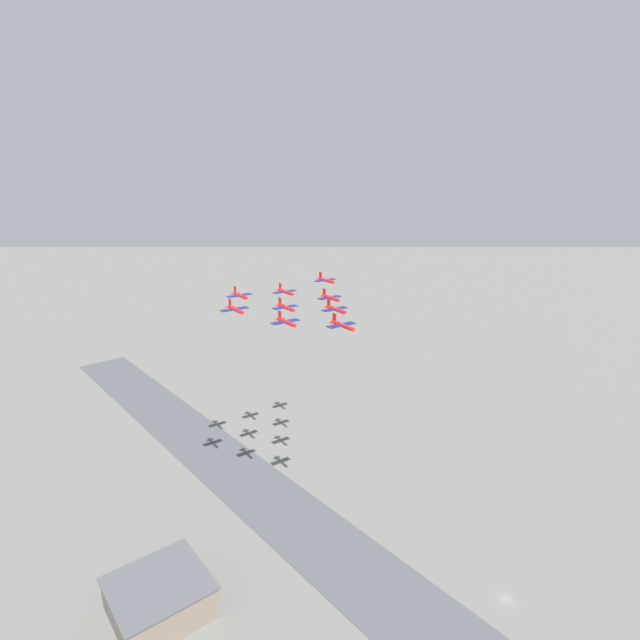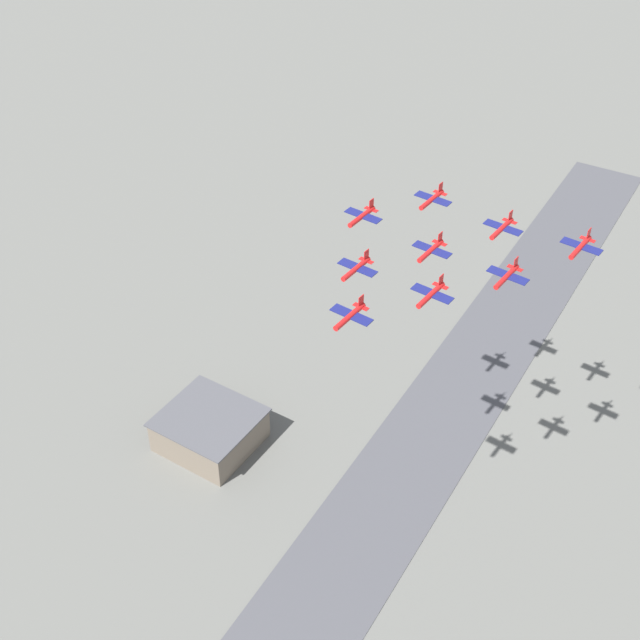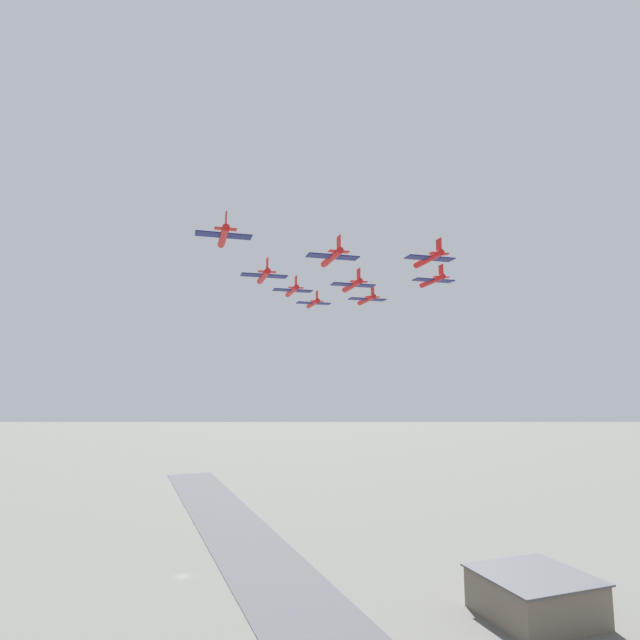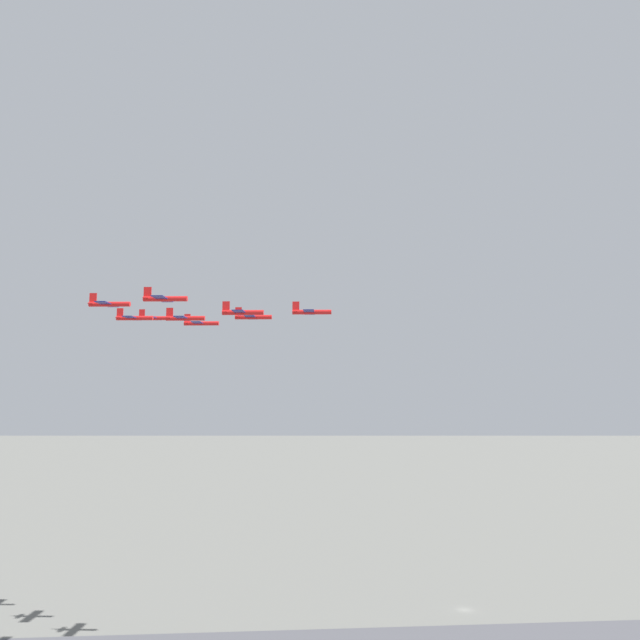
% 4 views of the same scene
% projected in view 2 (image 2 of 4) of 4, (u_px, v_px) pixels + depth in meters
% --- Properties ---
extents(runway_strip, '(55.81, 536.11, 0.20)m').
position_uv_depth(runway_strip, '(343.00, 564.00, 254.64)').
color(runway_strip, '#47474C').
rests_on(runway_strip, ground_plane).
extents(hangar, '(30.00, 28.27, 11.89)m').
position_uv_depth(hangar, '(210.00, 430.00, 288.47)').
color(hangar, '#726656').
rests_on(hangar, ground_plane).
extents(jet_0, '(10.33, 10.96, 3.66)m').
position_uv_depth(jet_0, '(351.00, 315.00, 198.86)').
color(jet_0, red).
extents(jet_1, '(10.33, 10.96, 3.66)m').
position_uv_depth(jet_1, '(432.00, 294.00, 205.29)').
color(jet_1, red).
extents(jet_2, '(10.33, 10.96, 3.66)m').
position_uv_depth(jet_2, '(357.00, 268.00, 215.79)').
color(jet_2, red).
extents(jet_3, '(10.33, 10.96, 3.66)m').
position_uv_depth(jet_3, '(507.00, 276.00, 212.06)').
color(jet_3, red).
extents(jet_4, '(10.33, 10.96, 3.66)m').
position_uv_depth(jet_4, '(431.00, 250.00, 222.29)').
color(jet_4, red).
extents(jet_5, '(10.33, 10.96, 3.66)m').
position_uv_depth(jet_5, '(363.00, 216.00, 230.51)').
color(jet_5, red).
extents(jet_6, '(10.33, 10.96, 3.66)m').
position_uv_depth(jet_6, '(581.00, 246.00, 216.59)').
color(jet_6, red).
extents(jet_7, '(10.33, 10.96, 3.66)m').
position_uv_depth(jet_7, '(502.00, 228.00, 227.81)').
color(jet_7, red).
extents(jet_8, '(10.33, 10.96, 3.66)m').
position_uv_depth(jet_8, '(432.00, 199.00, 236.74)').
color(jet_8, red).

